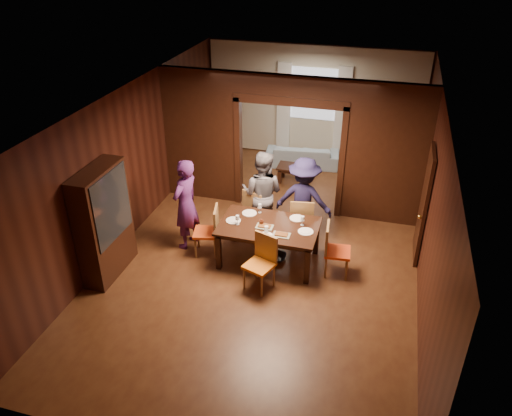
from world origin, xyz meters
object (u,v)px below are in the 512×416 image
(person_grey, at_px, (262,193))
(chair_right, at_px, (338,250))
(sofa, at_px, (302,155))
(coffee_table, at_px, (294,174))
(person_navy, at_px, (304,199))
(chair_left, at_px, (206,231))
(hutch, at_px, (104,223))
(chair_far_r, at_px, (302,219))
(dining_table, at_px, (269,243))
(chair_far_l, at_px, (258,210))
(person_purple, at_px, (186,204))
(chair_near, at_px, (259,264))

(person_grey, distance_m, chair_right, 1.92)
(sofa, distance_m, chair_right, 4.58)
(coffee_table, height_order, chair_right, chair_right)
(person_navy, xyz_separation_m, sofa, (-0.65, 3.35, -0.58))
(chair_left, distance_m, hutch, 1.82)
(sofa, distance_m, chair_far_r, 3.55)
(dining_table, xyz_separation_m, chair_right, (1.25, -0.05, 0.10))
(chair_right, bearing_deg, hutch, 99.46)
(coffee_table, relative_size, chair_far_l, 0.82)
(person_purple, distance_m, dining_table, 1.70)
(person_navy, distance_m, chair_right, 1.33)
(person_purple, bearing_deg, chair_left, 82.64)
(chair_right, relative_size, chair_near, 1.00)
(dining_table, distance_m, chair_far_l, 1.04)
(coffee_table, height_order, chair_left, chair_left)
(person_purple, distance_m, coffee_table, 3.57)
(chair_left, xyz_separation_m, chair_near, (1.22, -0.73, 0.00))
(person_purple, bearing_deg, person_grey, 137.00)
(chair_far_r, height_order, hutch, hutch)
(person_navy, height_order, coffee_table, person_navy)
(chair_right, bearing_deg, person_navy, 33.95)
(hutch, bearing_deg, chair_near, 5.41)
(person_navy, height_order, dining_table, person_navy)
(person_grey, height_order, chair_right, person_grey)
(sofa, xyz_separation_m, hutch, (-2.42, -5.35, 0.73))
(person_grey, relative_size, chair_far_r, 1.80)
(chair_far_r, bearing_deg, chair_near, 66.65)
(person_purple, height_order, coffee_table, person_purple)
(person_purple, relative_size, coffee_table, 2.22)
(chair_right, bearing_deg, chair_far_r, 38.01)
(person_purple, distance_m, person_grey, 1.49)
(chair_near, bearing_deg, chair_far_l, 125.96)
(chair_left, distance_m, chair_right, 2.43)
(dining_table, xyz_separation_m, chair_near, (0.04, -0.80, 0.10))
(chair_far_r, bearing_deg, person_grey, -16.82)
(person_navy, distance_m, sofa, 3.46)
(chair_far_l, height_order, chair_near, same)
(hutch, bearing_deg, person_purple, 48.87)
(dining_table, relative_size, chair_right, 1.81)
(chair_left, bearing_deg, person_grey, 127.83)
(person_purple, distance_m, hutch, 1.53)
(coffee_table, xyz_separation_m, chair_left, (-0.98, -3.38, 0.28))
(person_purple, height_order, person_grey, person_purple)
(dining_table, bearing_deg, chair_right, -2.07)
(coffee_table, bearing_deg, hutch, -119.05)
(chair_left, bearing_deg, sofa, 154.54)
(person_navy, xyz_separation_m, chair_near, (-0.40, -1.75, -0.36))
(chair_left, xyz_separation_m, hutch, (-1.44, -0.98, 0.52))
(sofa, relative_size, chair_near, 1.89)
(person_navy, relative_size, chair_far_l, 1.75)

